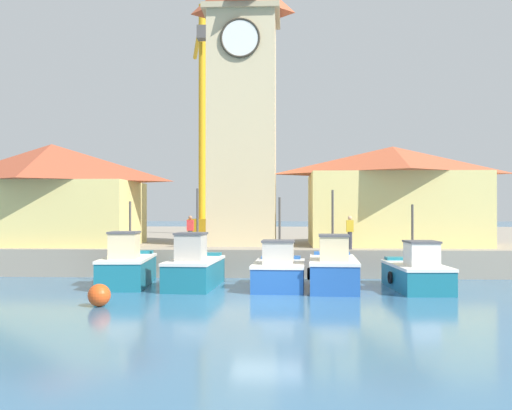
% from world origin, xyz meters
% --- Properties ---
extents(ground_plane, '(300.00, 300.00, 0.00)m').
position_xyz_m(ground_plane, '(0.00, 0.00, 0.00)').
color(ground_plane, '#386689').
extents(quay_wharf, '(120.00, 40.00, 1.34)m').
position_xyz_m(quay_wharf, '(0.00, 27.13, 0.67)').
color(quay_wharf, gray).
rests_on(quay_wharf, ground).
extents(fishing_boat_far_left, '(2.27, 4.81, 3.63)m').
position_xyz_m(fishing_boat_far_left, '(-6.14, 4.13, 0.80)').
color(fishing_boat_far_left, '#196B7F').
rests_on(fishing_boat_far_left, ground).
extents(fishing_boat_left_outer, '(2.14, 4.65, 4.18)m').
position_xyz_m(fishing_boat_left_outer, '(-3.17, 3.71, 0.78)').
color(fishing_boat_left_outer, '#196B7F').
rests_on(fishing_boat_left_outer, ground).
extents(fishing_boat_left_inner, '(2.28, 4.17, 3.79)m').
position_xyz_m(fishing_boat_left_inner, '(0.39, 3.50, 0.70)').
color(fishing_boat_left_inner, '#2356A8').
rests_on(fishing_boat_left_inner, ground).
extents(fishing_boat_mid_left, '(2.17, 5.07, 4.10)m').
position_xyz_m(fishing_boat_mid_left, '(2.63, 3.57, 0.78)').
color(fishing_boat_mid_left, '#2356A8').
rests_on(fishing_boat_mid_left, ground).
extents(fishing_boat_center, '(2.20, 4.62, 3.48)m').
position_xyz_m(fishing_boat_center, '(5.99, 3.33, 0.69)').
color(fishing_boat_center, '#196B7F').
rests_on(fishing_boat_center, ground).
extents(clock_tower, '(4.09, 4.09, 16.96)m').
position_xyz_m(clock_tower, '(-1.68, 11.38, 9.37)').
color(clock_tower, beige).
rests_on(clock_tower, quay_wharf).
extents(warehouse_left, '(9.57, 6.22, 5.51)m').
position_xyz_m(warehouse_left, '(-12.11, 10.76, 4.16)').
color(warehouse_left, '#E5D17A').
rests_on(warehouse_left, quay_wharf).
extents(warehouse_right, '(9.41, 6.76, 5.39)m').
position_xyz_m(warehouse_right, '(6.53, 11.79, 4.09)').
color(warehouse_right, '#E5D17A').
rests_on(warehouse_right, quay_wharf).
extents(port_crane_near, '(2.75, 8.39, 18.27)m').
position_xyz_m(port_crane_near, '(-6.00, 26.07, 8.43)').
color(port_crane_near, '#976E11').
rests_on(port_crane_near, quay_wharf).
extents(mooring_buoy, '(0.76, 0.76, 0.76)m').
position_xyz_m(mooring_buoy, '(-5.60, -1.46, 0.38)').
color(mooring_buoy, '#E54C19').
rests_on(mooring_buoy, ground).
extents(dock_worker_near_tower, '(0.34, 0.22, 1.62)m').
position_xyz_m(dock_worker_near_tower, '(3.77, 7.78, 2.19)').
color(dock_worker_near_tower, '#33333D').
rests_on(dock_worker_near_tower, quay_wharf).
extents(dock_worker_along_quay, '(0.34, 0.22, 1.62)m').
position_xyz_m(dock_worker_along_quay, '(-4.19, 8.99, 2.19)').
color(dock_worker_along_quay, '#33333D').
rests_on(dock_worker_along_quay, quay_wharf).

